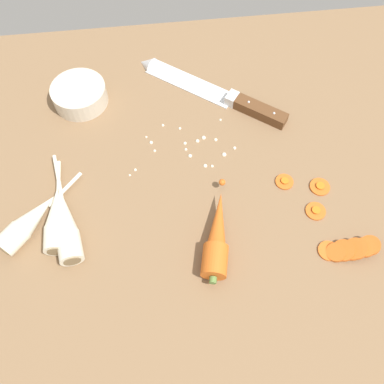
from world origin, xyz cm
name	(u,v)px	position (x,y,z in cm)	size (l,w,h in cm)	color
ground_plane	(191,192)	(0.00, 0.00, -2.00)	(120.00, 90.00, 4.00)	brown
chefs_knife	(207,89)	(6.12, 22.54, 0.65)	(29.57, 23.83, 4.18)	silver
whole_carrot	(217,236)	(3.11, -11.18, 2.10)	(7.48, 18.74, 4.20)	#D6601E
parsnip_front	(29,222)	(-28.18, -4.78, 1.98)	(14.11, 15.31, 4.00)	silver
parsnip_mid_left	(65,223)	(-22.06, -5.68, 1.98)	(6.50, 22.11, 4.00)	silver
parsnip_mid_right	(56,219)	(-23.60, -4.81, 1.98)	(4.20, 18.42, 4.00)	silver
carrot_slice_stack	(350,249)	(24.79, -15.65, 1.07)	(9.93, 4.20, 3.13)	#D6601E
carrot_slice_stray_near	(285,181)	(17.23, -1.12, 0.36)	(3.31, 3.31, 0.70)	#D6601E
carrot_slice_stray_mid	(320,186)	(23.42, -2.92, 0.36)	(3.67, 3.67, 0.70)	#D6601E
carrot_slice_stray_far	(316,211)	(21.36, -7.68, 0.36)	(3.56, 3.56, 0.70)	#D6601E
prep_bowl	(79,94)	(-20.07, 22.88, 2.15)	(11.00, 11.00, 4.00)	beige
mince_crumbs	(195,147)	(1.80, 8.51, 0.35)	(20.94, 11.41, 0.88)	silver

